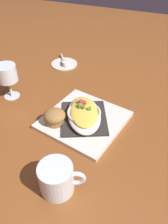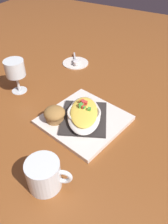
{
  "view_description": "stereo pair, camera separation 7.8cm",
  "coord_description": "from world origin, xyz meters",
  "px_view_note": "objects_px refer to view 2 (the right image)",
  "views": [
    {
      "loc": [
        -0.56,
        -0.22,
        0.55
      ],
      "look_at": [
        0.0,
        0.0,
        0.04
      ],
      "focal_mm": 36.99,
      "sensor_mm": 36.0,
      "label": 1
    },
    {
      "loc": [
        -0.52,
        -0.29,
        0.55
      ],
      "look_at": [
        0.0,
        0.0,
        0.04
      ],
      "focal_mm": 36.99,
      "sensor_mm": 36.0,
      "label": 2
    }
  ],
  "objects_px": {
    "gratin_dish": "(84,113)",
    "coffee_mug": "(45,176)",
    "stemmed_glass": "(15,70)",
    "muffin": "(54,114)",
    "creamer_saucer": "(75,63)",
    "square_plate": "(84,120)",
    "spoon": "(75,60)",
    "creamer_cup_0": "(76,63)"
  },
  "relations": [
    {
      "from": "creamer_saucer",
      "to": "creamer_cup_0",
      "type": "distance_m",
      "value": 0.03
    },
    {
      "from": "gratin_dish",
      "to": "muffin",
      "type": "height_order",
      "value": "gratin_dish"
    },
    {
      "from": "stemmed_glass",
      "to": "creamer_saucer",
      "type": "relative_size",
      "value": 1.09
    },
    {
      "from": "spoon",
      "to": "gratin_dish",
      "type": "bearing_deg",
      "value": -145.49
    },
    {
      "from": "square_plate",
      "to": "creamer_saucer",
      "type": "height_order",
      "value": "square_plate"
    },
    {
      "from": "creamer_saucer",
      "to": "spoon",
      "type": "distance_m",
      "value": 0.01
    },
    {
      "from": "coffee_mug",
      "to": "stemmed_glass",
      "type": "relative_size",
      "value": 0.86
    },
    {
      "from": "muffin",
      "to": "coffee_mug",
      "type": "bearing_deg",
      "value": -151.67
    },
    {
      "from": "creamer_cup_0",
      "to": "gratin_dish",
      "type": "bearing_deg",
      "value": -145.49
    },
    {
      "from": "stemmed_glass",
      "to": "creamer_saucer",
      "type": "xyz_separation_m",
      "value": [
        0.31,
        -0.09,
        -0.09
      ]
    },
    {
      "from": "gratin_dish",
      "to": "spoon",
      "type": "xyz_separation_m",
      "value": [
        0.35,
        0.24,
        -0.02
      ]
    },
    {
      "from": "muffin",
      "to": "spoon",
      "type": "height_order",
      "value": "muffin"
    },
    {
      "from": "square_plate",
      "to": "gratin_dish",
      "type": "height_order",
      "value": "gratin_dish"
    },
    {
      "from": "square_plate",
      "to": "spoon",
      "type": "xyz_separation_m",
      "value": [
        0.35,
        0.24,
        0.01
      ]
    },
    {
      "from": "creamer_cup_0",
      "to": "muffin",
      "type": "bearing_deg",
      "value": -159.93
    },
    {
      "from": "muffin",
      "to": "coffee_mug",
      "type": "distance_m",
      "value": 0.24
    },
    {
      "from": "coffee_mug",
      "to": "stemmed_glass",
      "type": "bearing_deg",
      "value": 49.48
    },
    {
      "from": "spoon",
      "to": "muffin",
      "type": "bearing_deg",
      "value": -158.83
    },
    {
      "from": "muffin",
      "to": "creamer_saucer",
      "type": "height_order",
      "value": "muffin"
    },
    {
      "from": "gratin_dish",
      "to": "coffee_mug",
      "type": "relative_size",
      "value": 1.93
    },
    {
      "from": "gratin_dish",
      "to": "coffee_mug",
      "type": "xyz_separation_m",
      "value": [
        -0.27,
        -0.03,
        0.0
      ]
    },
    {
      "from": "coffee_mug",
      "to": "stemmed_glass",
      "type": "height_order",
      "value": "stemmed_glass"
    },
    {
      "from": "gratin_dish",
      "to": "creamer_saucer",
      "type": "relative_size",
      "value": 1.82
    },
    {
      "from": "gratin_dish",
      "to": "coffee_mug",
      "type": "height_order",
      "value": "coffee_mug"
    },
    {
      "from": "gratin_dish",
      "to": "muffin",
      "type": "relative_size",
      "value": 3.11
    },
    {
      "from": "creamer_saucer",
      "to": "creamer_cup_0",
      "type": "height_order",
      "value": "creamer_cup_0"
    },
    {
      "from": "muffin",
      "to": "stemmed_glass",
      "type": "xyz_separation_m",
      "value": [
        0.09,
        0.24,
        0.06
      ]
    },
    {
      "from": "gratin_dish",
      "to": "stemmed_glass",
      "type": "xyz_separation_m",
      "value": [
        0.04,
        0.33,
        0.06
      ]
    },
    {
      "from": "coffee_mug",
      "to": "creamer_cup_0",
      "type": "distance_m",
      "value": 0.65
    },
    {
      "from": "muffin",
      "to": "stemmed_glass",
      "type": "distance_m",
      "value": 0.26
    },
    {
      "from": "spoon",
      "to": "stemmed_glass",
      "type": "bearing_deg",
      "value": 165.27
    },
    {
      "from": "muffin",
      "to": "creamer_saucer",
      "type": "relative_size",
      "value": 0.59
    },
    {
      "from": "gratin_dish",
      "to": "spoon",
      "type": "distance_m",
      "value": 0.43
    },
    {
      "from": "gratin_dish",
      "to": "creamer_saucer",
      "type": "distance_m",
      "value": 0.42
    },
    {
      "from": "gratin_dish",
      "to": "stemmed_glass",
      "type": "relative_size",
      "value": 1.66
    },
    {
      "from": "stemmed_glass",
      "to": "creamer_saucer",
      "type": "height_order",
      "value": "stemmed_glass"
    },
    {
      "from": "gratin_dish",
      "to": "creamer_saucer",
      "type": "bearing_deg",
      "value": 34.51
    },
    {
      "from": "square_plate",
      "to": "gratin_dish",
      "type": "xyz_separation_m",
      "value": [
        0.0,
        0.0,
        0.03
      ]
    },
    {
      "from": "square_plate",
      "to": "coffee_mug",
      "type": "height_order",
      "value": "coffee_mug"
    },
    {
      "from": "spoon",
      "to": "creamer_cup_0",
      "type": "xyz_separation_m",
      "value": [
        -0.03,
        -0.02,
        0.0
      ]
    },
    {
      "from": "muffin",
      "to": "stemmed_glass",
      "type": "relative_size",
      "value": 0.54
    },
    {
      "from": "square_plate",
      "to": "gratin_dish",
      "type": "relative_size",
      "value": 1.13
    }
  ]
}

